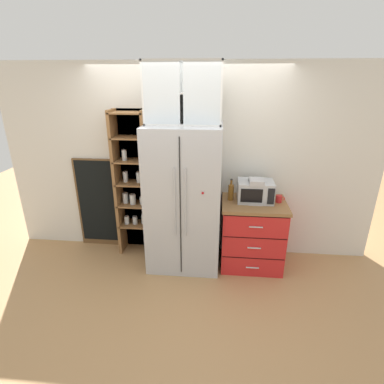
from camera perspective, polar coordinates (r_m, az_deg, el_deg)
The scene contains 11 objects.
ground_plane at distance 4.19m, azimuth -1.39°, elevation -12.98°, with size 10.67×10.67×0.00m, color tan.
wall_back_cream at distance 4.02m, azimuth -0.86°, elevation 5.59°, with size 4.98×0.10×2.55m, color silver.
refrigerator at distance 3.75m, azimuth -1.52°, elevation -1.26°, with size 0.91×0.73×1.84m.
pantry_shelf_column at distance 4.12m, azimuth -11.08°, elevation 1.58°, with size 0.49×0.32×1.99m.
counter_cabinet at distance 4.00m, azimuth 11.40°, elevation -7.79°, with size 0.80×0.65×0.89m.
microwave at distance 3.80m, azimuth 12.03°, elevation 0.16°, with size 0.44×0.33×0.26m.
coffee_maker at distance 3.75m, azimuth 12.04°, elevation 0.30°, with size 0.17×0.20×0.31m.
mug_red at distance 3.86m, azimuth 16.33°, elevation -1.27°, with size 0.11×0.08×0.09m.
bottle_amber at distance 3.79m, azimuth 7.48°, elevation 0.24°, with size 0.07×0.07×0.28m.
upper_cabinet at distance 3.52m, azimuth -1.63°, elevation 18.42°, with size 0.87×0.32×0.69m.
chalkboard_menu at distance 4.48m, azimuth -17.55°, elevation -2.06°, with size 0.60×0.04×1.32m.
Camera 1 is at (0.44, -3.45, 2.35)m, focal length 27.84 mm.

